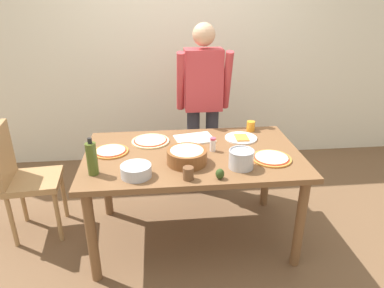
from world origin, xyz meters
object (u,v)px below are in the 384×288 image
(mixing_bowl_steel, at_px, (136,171))
(avocado, at_px, (220,174))
(plate_with_slice, at_px, (241,138))
(cutting_board_white, at_px, (194,139))
(olive_oil_bottle, at_px, (92,159))
(person_cook, at_px, (203,100))
(dining_table, at_px, (193,164))
(popcorn_bowl, at_px, (187,155))
(salt_shaker, at_px, (213,144))
(chair_wooden_left, at_px, (23,175))
(steel_pot, at_px, (241,159))
(pizza_second_cooked, at_px, (111,151))
(cup_orange, at_px, (251,126))
(cup_small_brown, at_px, (188,173))
(pizza_raw_on_board, at_px, (150,141))
(pizza_cooked_on_tray, at_px, (271,158))

(mixing_bowl_steel, xyz_separation_m, avocado, (0.53, -0.09, -0.01))
(mixing_bowl_steel, bearing_deg, plate_with_slice, 33.47)
(cutting_board_white, bearing_deg, olive_oil_bottle, -144.73)
(cutting_board_white, bearing_deg, person_cook, 74.89)
(olive_oil_bottle, distance_m, avocado, 0.83)
(dining_table, relative_size, avocado, 22.86)
(plate_with_slice, bearing_deg, cutting_board_white, 175.68)
(popcorn_bowl, xyz_separation_m, salt_shaker, (0.21, 0.18, -0.01))
(chair_wooden_left, height_order, steel_pot, chair_wooden_left)
(dining_table, relative_size, mixing_bowl_steel, 8.00)
(pizza_second_cooked, bearing_deg, avocado, -32.86)
(person_cook, height_order, salt_shaker, person_cook)
(steel_pot, xyz_separation_m, salt_shaker, (-0.15, 0.29, -0.01))
(plate_with_slice, distance_m, avocado, 0.69)
(pizza_second_cooked, relative_size, cup_orange, 3.09)
(person_cook, xyz_separation_m, cup_small_brown, (-0.25, -1.15, -0.14))
(pizza_raw_on_board, xyz_separation_m, pizza_second_cooked, (-0.29, -0.17, -0.00))
(salt_shaker, bearing_deg, dining_table, -172.37)
(avocado, bearing_deg, pizza_raw_on_board, 124.70)
(mixing_bowl_steel, height_order, avocado, mixing_bowl_steel)
(cup_orange, relative_size, avocado, 1.21)
(mixing_bowl_steel, xyz_separation_m, salt_shaker, (0.56, 0.34, 0.01))
(popcorn_bowl, bearing_deg, chair_wooden_left, 163.95)
(mixing_bowl_steel, xyz_separation_m, steel_pot, (0.70, 0.05, 0.03))
(chair_wooden_left, xyz_separation_m, avocado, (1.45, -0.61, 0.25))
(pizza_raw_on_board, relative_size, popcorn_bowl, 1.07)
(popcorn_bowl, distance_m, mixing_bowl_steel, 0.38)
(salt_shaker, bearing_deg, pizza_cooked_on_tray, -25.33)
(dining_table, distance_m, pizza_raw_on_board, 0.41)
(plate_with_slice, distance_m, cup_orange, 0.21)
(pizza_raw_on_board, distance_m, plate_with_slice, 0.73)
(dining_table, bearing_deg, pizza_cooked_on_tray, -16.91)
(person_cook, xyz_separation_m, cutting_board_white, (-0.14, -0.50, -0.17))
(plate_with_slice, bearing_deg, mixing_bowl_steel, -146.53)
(dining_table, height_order, popcorn_bowl, popcorn_bowl)
(plate_with_slice, distance_m, cup_small_brown, 0.79)
(pizza_second_cooked, xyz_separation_m, salt_shaker, (0.76, -0.05, 0.04))
(pizza_cooked_on_tray, distance_m, olive_oil_bottle, 1.24)
(mixing_bowl_steel, relative_size, olive_oil_bottle, 0.78)
(dining_table, xyz_separation_m, popcorn_bowl, (-0.06, -0.16, 0.15))
(chair_wooden_left, height_order, plate_with_slice, chair_wooden_left)
(plate_with_slice, relative_size, cutting_board_white, 0.87)
(chair_wooden_left, height_order, pizza_raw_on_board, chair_wooden_left)
(chair_wooden_left, distance_m, cup_small_brown, 1.41)
(pizza_cooked_on_tray, bearing_deg, person_cook, 111.97)
(cup_orange, relative_size, cup_small_brown, 1.00)
(steel_pot, bearing_deg, pizza_raw_on_board, 140.67)
(person_cook, bearing_deg, salt_shaker, -91.82)
(popcorn_bowl, bearing_deg, mixing_bowl_steel, -155.76)
(cup_small_brown, bearing_deg, cup_orange, 52.12)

